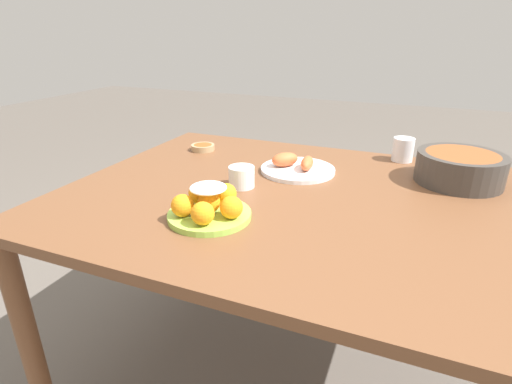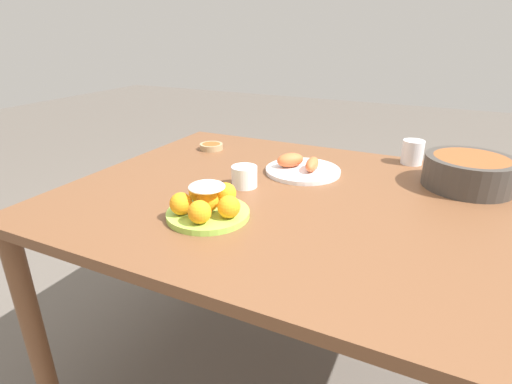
{
  "view_description": "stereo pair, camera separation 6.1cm",
  "coord_description": "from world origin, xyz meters",
  "px_view_note": "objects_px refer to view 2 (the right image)",
  "views": [
    {
      "loc": [
        0.31,
        -1.06,
        1.2
      ],
      "look_at": [
        -0.08,
        -0.12,
        0.77
      ],
      "focal_mm": 28.0,
      "sensor_mm": 36.0,
      "label": 1
    },
    {
      "loc": [
        0.36,
        -1.03,
        1.2
      ],
      "look_at": [
        -0.08,
        -0.12,
        0.77
      ],
      "focal_mm": 28.0,
      "sensor_mm": 36.0,
      "label": 2
    }
  ],
  "objects_px": {
    "cake_plate": "(207,204)",
    "sauce_bowl": "(211,146)",
    "dining_table": "(297,220)",
    "seafood_platter": "(302,168)",
    "serving_bowl": "(469,171)",
    "cup_near": "(244,177)",
    "cup_far": "(413,152)"
  },
  "relations": [
    {
      "from": "seafood_platter",
      "to": "cup_near",
      "type": "relative_size",
      "value": 3.17
    },
    {
      "from": "dining_table",
      "to": "sauce_bowl",
      "type": "bearing_deg",
      "value": 148.72
    },
    {
      "from": "dining_table",
      "to": "cake_plate",
      "type": "distance_m",
      "value": 0.31
    },
    {
      "from": "seafood_platter",
      "to": "sauce_bowl",
      "type": "bearing_deg",
      "value": 166.53
    },
    {
      "from": "cake_plate",
      "to": "sauce_bowl",
      "type": "height_order",
      "value": "cake_plate"
    },
    {
      "from": "dining_table",
      "to": "cup_near",
      "type": "relative_size",
      "value": 17.35
    },
    {
      "from": "cup_far",
      "to": "seafood_platter",
      "type": "bearing_deg",
      "value": -140.9
    },
    {
      "from": "cup_far",
      "to": "sauce_bowl",
      "type": "bearing_deg",
      "value": -167.68
    },
    {
      "from": "seafood_platter",
      "to": "cup_far",
      "type": "distance_m",
      "value": 0.42
    },
    {
      "from": "serving_bowl",
      "to": "sauce_bowl",
      "type": "xyz_separation_m",
      "value": [
        -0.93,
        0.01,
        -0.04
      ]
    },
    {
      "from": "serving_bowl",
      "to": "sauce_bowl",
      "type": "relative_size",
      "value": 2.84
    },
    {
      "from": "cake_plate",
      "to": "seafood_platter",
      "type": "relative_size",
      "value": 0.86
    },
    {
      "from": "cup_near",
      "to": "cup_far",
      "type": "distance_m",
      "value": 0.64
    },
    {
      "from": "cake_plate",
      "to": "sauce_bowl",
      "type": "distance_m",
      "value": 0.62
    },
    {
      "from": "cake_plate",
      "to": "sauce_bowl",
      "type": "xyz_separation_m",
      "value": [
        -0.32,
        0.53,
        -0.02
      ]
    },
    {
      "from": "sauce_bowl",
      "to": "serving_bowl",
      "type": "bearing_deg",
      "value": -0.31
    },
    {
      "from": "cup_near",
      "to": "serving_bowl",
      "type": "bearing_deg",
      "value": 25.47
    },
    {
      "from": "dining_table",
      "to": "sauce_bowl",
      "type": "relative_size",
      "value": 14.89
    },
    {
      "from": "dining_table",
      "to": "cup_far",
      "type": "relative_size",
      "value": 16.1
    },
    {
      "from": "cup_far",
      "to": "cup_near",
      "type": "bearing_deg",
      "value": -133.55
    },
    {
      "from": "cup_near",
      "to": "dining_table",
      "type": "bearing_deg",
      "value": 2.38
    },
    {
      "from": "dining_table",
      "to": "cup_near",
      "type": "distance_m",
      "value": 0.21
    },
    {
      "from": "seafood_platter",
      "to": "dining_table",
      "type": "bearing_deg",
      "value": -72.61
    },
    {
      "from": "sauce_bowl",
      "to": "cup_far",
      "type": "bearing_deg",
      "value": 12.32
    },
    {
      "from": "seafood_platter",
      "to": "cup_far",
      "type": "relative_size",
      "value": 2.94
    },
    {
      "from": "dining_table",
      "to": "serving_bowl",
      "type": "bearing_deg",
      "value": 32.94
    },
    {
      "from": "cake_plate",
      "to": "serving_bowl",
      "type": "height_order",
      "value": "serving_bowl"
    },
    {
      "from": "cup_far",
      "to": "serving_bowl",
      "type": "bearing_deg",
      "value": -43.18
    },
    {
      "from": "dining_table",
      "to": "seafood_platter",
      "type": "relative_size",
      "value": 5.47
    },
    {
      "from": "seafood_platter",
      "to": "cup_far",
      "type": "height_order",
      "value": "cup_far"
    },
    {
      "from": "dining_table",
      "to": "seafood_platter",
      "type": "distance_m",
      "value": 0.23
    },
    {
      "from": "dining_table",
      "to": "serving_bowl",
      "type": "height_order",
      "value": "serving_bowl"
    }
  ]
}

